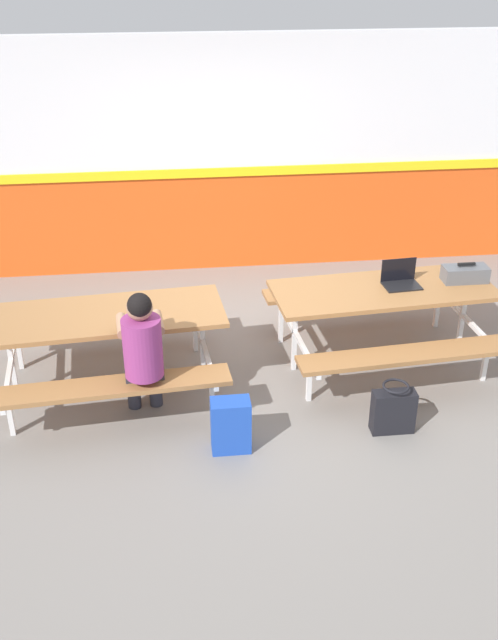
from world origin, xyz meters
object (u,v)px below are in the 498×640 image
at_px(picnic_table_right, 382,305).
at_px(laptop_dark, 401,280).
at_px(toolbox_grey, 465,274).
at_px(tote_bag_bright, 393,410).
at_px(backpack_dark, 231,425).
at_px(student_nearer, 142,347).
at_px(picnic_table_left, 107,331).

height_order(picnic_table_right, laptop_dark, laptop_dark).
distance_m(toolbox_grey, tote_bag_bright, 1.59).
height_order(picnic_table_right, backpack_dark, picnic_table_right).
bearing_deg(toolbox_grey, student_nearer, -164.32).
distance_m(picnic_table_left, tote_bag_bright, 2.44).
xyz_separation_m(picnic_table_left, laptop_dark, (2.58, 0.26, 0.21)).
relative_size(student_nearer, tote_bag_bright, 2.81).
bearing_deg(picnic_table_right, tote_bag_bright, -99.13).
height_order(toolbox_grey, backpack_dark, toolbox_grey).
height_order(picnic_table_right, student_nearer, student_nearer).
xyz_separation_m(picnic_table_left, tote_bag_bright, (2.25, -0.86, -0.38)).
bearing_deg(picnic_table_left, laptop_dark, 5.74).
distance_m(picnic_table_left, toolbox_grey, 3.20).
distance_m(student_nearer, toolbox_grey, 2.98).
xyz_separation_m(picnic_table_left, picnic_table_right, (2.42, 0.21, 0.00)).
distance_m(picnic_table_right, backpack_dark, 1.90).
bearing_deg(laptop_dark, student_nearer, -160.78).
bearing_deg(picnic_table_left, tote_bag_bright, -20.98).
height_order(laptop_dark, backpack_dark, laptop_dark).
distance_m(picnic_table_right, toolbox_grey, 0.80).
bearing_deg(laptop_dark, picnic_table_right, -162.54).
bearing_deg(laptop_dark, picnic_table_left, -174.26).
distance_m(picnic_table_right, tote_bag_bright, 1.15).
bearing_deg(toolbox_grey, laptop_dark, -178.73).
distance_m(laptop_dark, backpack_dark, 2.11).
bearing_deg(toolbox_grey, backpack_dark, -151.38).
bearing_deg(backpack_dark, tote_bag_bright, 3.62).
bearing_deg(student_nearer, toolbox_grey, 15.68).
relative_size(picnic_table_right, backpack_dark, 4.58).
height_order(toolbox_grey, tote_bag_bright, toolbox_grey).
relative_size(picnic_table_left, toolbox_grey, 5.04).
bearing_deg(picnic_table_left, backpack_dark, -44.82).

